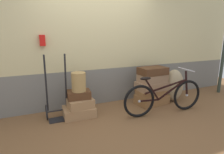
% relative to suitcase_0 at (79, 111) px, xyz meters
% --- Properties ---
extents(ground, '(9.69, 5.20, 0.06)m').
position_rel_suitcase_0_xyz_m(ground, '(0.53, -0.28, -0.12)').
color(ground, brown).
extents(station_building, '(7.69, 0.74, 2.72)m').
position_rel_suitcase_0_xyz_m(station_building, '(0.55, 0.56, 1.28)').
color(station_building, slate).
rests_on(station_building, ground).
extents(suitcase_0, '(0.61, 0.45, 0.18)m').
position_rel_suitcase_0_xyz_m(suitcase_0, '(0.00, 0.00, 0.00)').
color(suitcase_0, '#9E754C').
rests_on(suitcase_0, ground).
extents(suitcase_1, '(0.48, 0.39, 0.17)m').
position_rel_suitcase_0_xyz_m(suitcase_1, '(0.03, -0.03, 0.17)').
color(suitcase_1, '#9E754C').
rests_on(suitcase_1, suitcase_0).
extents(suitcase_2, '(0.45, 0.35, 0.15)m').
position_rel_suitcase_0_xyz_m(suitcase_2, '(0.01, 0.02, 0.33)').
color(suitcase_2, '#4C2D19').
rests_on(suitcase_2, suitcase_1).
extents(suitcase_3, '(0.74, 0.51, 0.20)m').
position_rel_suitcase_0_xyz_m(suitcase_3, '(1.67, 0.00, 0.01)').
color(suitcase_3, olive).
rests_on(suitcase_3, ground).
extents(suitcase_4, '(0.62, 0.37, 0.12)m').
position_rel_suitcase_0_xyz_m(suitcase_4, '(1.63, 0.01, 0.17)').
color(suitcase_4, olive).
rests_on(suitcase_4, suitcase_3).
extents(suitcase_5, '(0.69, 0.47, 0.18)m').
position_rel_suitcase_0_xyz_m(suitcase_5, '(1.66, 0.02, 0.32)').
color(suitcase_5, '#937051').
rests_on(suitcase_5, suitcase_4).
extents(suitcase_6, '(0.63, 0.43, 0.17)m').
position_rel_suitcase_0_xyz_m(suitcase_6, '(1.66, 0.01, 0.50)').
color(suitcase_6, '#937051').
rests_on(suitcase_6, suitcase_5).
extents(suitcase_7, '(0.62, 0.41, 0.16)m').
position_rel_suitcase_0_xyz_m(suitcase_7, '(1.66, 0.01, 0.66)').
color(suitcase_7, '#4C2D19').
rests_on(suitcase_7, suitcase_6).
extents(wicker_basket, '(0.26, 0.26, 0.36)m').
position_rel_suitcase_0_xyz_m(wicker_basket, '(0.01, -0.00, 0.59)').
color(wicker_basket, '#A8844C').
rests_on(wicker_basket, suitcase_2).
extents(luggage_trolley, '(0.43, 0.36, 1.21)m').
position_rel_suitcase_0_xyz_m(luggage_trolley, '(-0.38, 0.07, 0.19)').
color(luggage_trolley, black).
rests_on(luggage_trolley, ground).
extents(burlap_sack, '(0.46, 0.39, 0.75)m').
position_rel_suitcase_0_xyz_m(burlap_sack, '(2.22, -0.05, 0.28)').
color(burlap_sack, '#9E8966').
rests_on(burlap_sack, ground).
extents(bicycle, '(1.72, 0.46, 0.87)m').
position_rel_suitcase_0_xyz_m(bicycle, '(1.56, -0.53, 0.25)').
color(bicycle, black).
rests_on(bicycle, ground).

